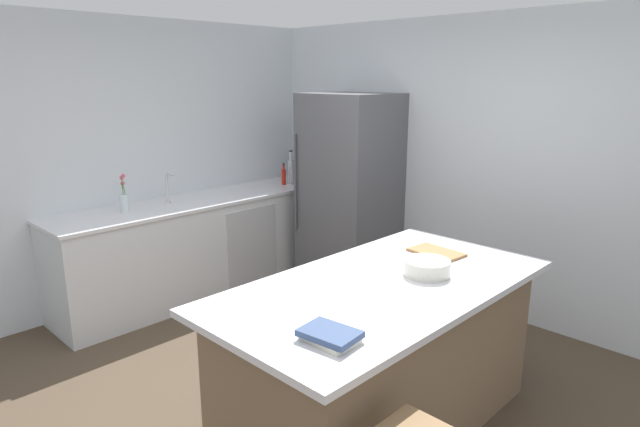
# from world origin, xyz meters

# --- Properties ---
(ground_plane) EXTENTS (7.20, 7.20, 0.00)m
(ground_plane) POSITION_xyz_m (0.00, 0.00, 0.00)
(ground_plane) COLOR #4C3D2D
(wall_rear) EXTENTS (6.00, 0.10, 2.60)m
(wall_rear) POSITION_xyz_m (0.00, 2.25, 1.30)
(wall_rear) COLOR silver
(wall_rear) RESTS_ON ground_plane
(wall_left) EXTENTS (0.10, 6.00, 2.60)m
(wall_left) POSITION_xyz_m (-2.45, 0.00, 1.30)
(wall_left) COLOR silver
(wall_left) RESTS_ON ground_plane
(counter_run_left) EXTENTS (0.69, 2.88, 0.94)m
(counter_run_left) POSITION_xyz_m (-2.07, 0.68, 0.47)
(counter_run_left) COLOR silver
(counter_run_left) RESTS_ON ground_plane
(kitchen_island) EXTENTS (1.10, 2.11, 0.93)m
(kitchen_island) POSITION_xyz_m (0.51, 0.20, 0.47)
(kitchen_island) COLOR #7A6047
(kitchen_island) RESTS_ON ground_plane
(refrigerator) EXTENTS (0.83, 0.77, 1.92)m
(refrigerator) POSITION_xyz_m (-1.18, 1.83, 0.96)
(refrigerator) COLOR #56565B
(refrigerator) RESTS_ON ground_plane
(sink_faucet) EXTENTS (0.15, 0.05, 0.30)m
(sink_faucet) POSITION_xyz_m (-2.12, 0.37, 1.09)
(sink_faucet) COLOR silver
(sink_faucet) RESTS_ON counter_run_left
(flower_vase) EXTENTS (0.07, 0.07, 0.34)m
(flower_vase) POSITION_xyz_m (-2.10, -0.06, 1.05)
(flower_vase) COLOR silver
(flower_vase) RESTS_ON counter_run_left
(vinegar_bottle) EXTENTS (0.06, 0.06, 0.24)m
(vinegar_bottle) POSITION_xyz_m (-2.12, 2.01, 1.03)
(vinegar_bottle) COLOR #994C23
(vinegar_bottle) RESTS_ON counter_run_left
(whiskey_bottle) EXTENTS (0.08, 0.08, 0.28)m
(whiskey_bottle) POSITION_xyz_m (-2.01, 1.90, 1.05)
(whiskey_bottle) COLOR brown
(whiskey_bottle) RESTS_ON counter_run_left
(soda_bottle) EXTENTS (0.07, 0.07, 0.36)m
(soda_bottle) POSITION_xyz_m (-2.01, 1.81, 1.08)
(soda_bottle) COLOR silver
(soda_bottle) RESTS_ON counter_run_left
(hot_sauce_bottle) EXTENTS (0.05, 0.05, 0.23)m
(hot_sauce_bottle) POSITION_xyz_m (-2.03, 1.72, 1.03)
(hot_sauce_bottle) COLOR red
(hot_sauce_bottle) RESTS_ON counter_run_left
(cookbook_stack) EXTENTS (0.28, 0.21, 0.05)m
(cookbook_stack) POSITION_xyz_m (0.78, -0.53, 0.96)
(cookbook_stack) COLOR silver
(cookbook_stack) RESTS_ON kitchen_island
(mixing_bowl) EXTENTS (0.28, 0.28, 0.09)m
(mixing_bowl) POSITION_xyz_m (0.62, 0.49, 0.98)
(mixing_bowl) COLOR silver
(mixing_bowl) RESTS_ON kitchen_island
(cutting_board) EXTENTS (0.36, 0.24, 0.02)m
(cutting_board) POSITION_xyz_m (0.44, 0.87, 0.94)
(cutting_board) COLOR #9E7042
(cutting_board) RESTS_ON kitchen_island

